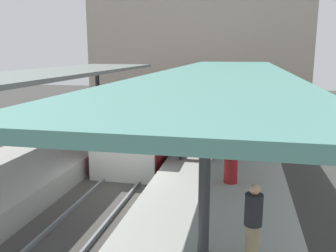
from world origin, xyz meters
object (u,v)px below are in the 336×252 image
Objects in this scene: platform_bench at (195,148)px; litter_bin at (231,171)px; platform_sign at (207,129)px; passenger_near_bench at (253,222)px; commuter_train at (161,114)px.

litter_bin is at bearing -57.02° from platform_bench.
platform_bench is 2.74m from litter_bin.
platform_sign is (0.63, -1.75, 1.16)m from platform_bench.
platform_sign reaches higher than platform_bench.
platform_bench is 1.75× the size of litter_bin.
passenger_near_bench is at bearing -73.83° from platform_sign.
platform_bench is at bearing 109.90° from platform_sign.
litter_bin is at bearing -62.42° from commuter_train.
platform_sign is at bearing -70.10° from platform_bench.
platform_sign is 2.76× the size of litter_bin.
litter_bin is (0.86, -0.54, -1.22)m from platform_sign.
platform_bench is at bearing 122.98° from litter_bin.
litter_bin is at bearing 97.68° from passenger_near_bench.
passenger_near_bench is (1.46, -5.04, -0.76)m from platform_sign.
platform_bench is at bearing -64.75° from commuter_train.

